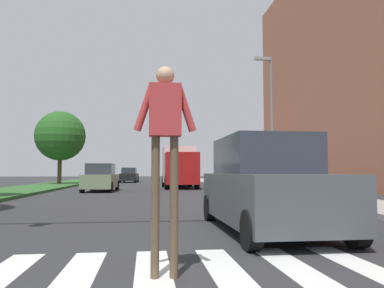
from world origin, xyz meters
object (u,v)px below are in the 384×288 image
street_lamp_right (270,111)px  suv_crossing (265,186)px  tree_distant (60,136)px  pedestrian_performer (165,135)px  sedan_far_horizon (129,176)px  truck_box_delivery (179,166)px  sedan_midblock (101,179)px  sedan_distant (180,177)px

street_lamp_right → suv_crossing: bearing=-109.3°
tree_distant → pedestrian_performer: 31.33m
sedan_far_horizon → truck_box_delivery: bearing=-73.9°
truck_box_delivery → street_lamp_right: bearing=-62.1°
suv_crossing → sedan_far_horizon: suv_crossing is taller
tree_distant → suv_crossing: (10.11, -26.97, -3.46)m
pedestrian_performer → sedan_midblock: (-3.00, 19.57, -0.87)m
tree_distant → sedan_distant: (10.52, -1.95, -3.60)m
suv_crossing → sedan_distant: bearing=89.1°
pedestrian_performer → sedan_distant: size_ratio=0.61×
tree_distant → sedan_distant: tree_distant is taller
tree_distant → sedan_far_horizon: (5.76, 8.67, -3.62)m
sedan_far_horizon → truck_box_delivery: 15.65m
pedestrian_performer → truck_box_delivery: 23.97m
tree_distant → sedan_distant: 11.29m
pedestrian_performer → truck_box_delivery: truck_box_delivery is taller
pedestrian_performer → sedan_distant: 28.41m
suv_crossing → truck_box_delivery: (-0.02, 20.63, 0.70)m
street_lamp_right → pedestrian_performer: size_ratio=3.01×
tree_distant → sedan_midblock: size_ratio=1.55×
sedan_midblock → truck_box_delivery: bearing=39.3°
truck_box_delivery → sedan_midblock: bearing=-140.7°
tree_distant → truck_box_delivery: bearing=-32.2°
tree_distant → truck_box_delivery: 12.24m
street_lamp_right → sedan_distant: 13.77m
sedan_distant → sedan_far_horizon: size_ratio=0.92×
street_lamp_right → sedan_distant: size_ratio=1.83×
sedan_midblock → sedan_distant: 10.39m
suv_crossing → sedan_distant: size_ratio=1.13×
tree_distant → sedan_midblock: bearing=-65.5°
sedan_distant → pedestrian_performer: bearing=-95.4°
sedan_midblock → tree_distant: bearing=114.5°
tree_distant → street_lamp_right: street_lamp_right is taller
sedan_distant → truck_box_delivery: (-0.43, -4.40, 0.84)m
pedestrian_performer → street_lamp_right: bearing=67.1°
street_lamp_right → truck_box_delivery: size_ratio=1.21×
suv_crossing → sedan_far_horizon: (-4.35, 35.64, -0.16)m
tree_distant → pedestrian_performer: bearing=-75.4°
street_lamp_right → truck_box_delivery: 9.78m
tree_distant → sedan_midblock: 12.23m
pedestrian_performer → sedan_midblock: 19.82m
pedestrian_performer → truck_box_delivery: (2.25, 23.87, -0.03)m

